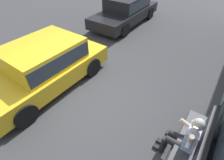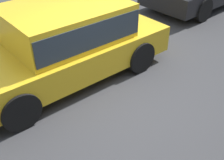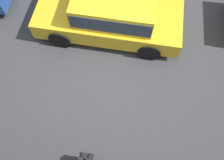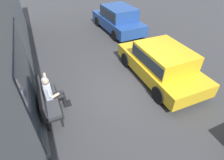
{
  "view_description": "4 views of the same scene",
  "coord_description": "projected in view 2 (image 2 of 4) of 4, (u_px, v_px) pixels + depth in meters",
  "views": [
    {
      "loc": [
        2.62,
        2.6,
        3.79
      ],
      "look_at": [
        -0.35,
        0.52,
        0.78
      ],
      "focal_mm": 28.0,
      "sensor_mm": 36.0,
      "label": 1
    },
    {
      "loc": [
        2.66,
        2.6,
        3.12
      ],
      "look_at": [
        0.68,
        0.31,
        1.05
      ],
      "focal_mm": 45.0,
      "sensor_mm": 36.0,
      "label": 2
    },
    {
      "loc": [
        -0.43,
        2.6,
        5.55
      ],
      "look_at": [
        -0.11,
        0.49,
        0.8
      ],
      "focal_mm": 35.0,
      "sensor_mm": 36.0,
      "label": 3
    },
    {
      "loc": [
        -4.44,
        2.6,
        4.5
      ],
      "look_at": [
        -0.16,
        0.71,
        0.86
      ],
      "focal_mm": 28.0,
      "sensor_mm": 36.0,
      "label": 4
    }
  ],
  "objects": [
    {
      "name": "ground_plane",
      "position": [
        130.0,
        108.0,
        4.82
      ],
      "size": [
        60.0,
        60.0,
        0.0
      ],
      "primitive_type": "plane",
      "color": "#38383A"
    },
    {
      "name": "parked_car_mid",
      "position": [
        63.0,
        39.0,
        5.29
      ],
      "size": [
        4.16,
        2.02,
        1.41
      ],
      "color": "gold",
      "rests_on": "ground_plane"
    }
  ]
}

